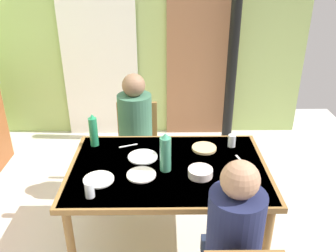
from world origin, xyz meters
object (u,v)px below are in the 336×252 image
at_px(dining_table, 168,175).
at_px(person_far_diner, 135,122).
at_px(water_bottle_green_far, 93,131).
at_px(serving_bowl_center, 200,172).
at_px(chair_far_diner, 137,143).
at_px(water_bottle_green_near, 165,153).
at_px(person_near_diner, 234,231).

xyz_separation_m(dining_table, person_far_diner, (-0.29, 0.69, 0.10)).
relative_size(dining_table, water_bottle_green_far, 5.30).
xyz_separation_m(person_far_diner, serving_bowl_center, (0.50, -0.81, -0.00)).
distance_m(chair_far_diner, serving_bowl_center, 1.11).
bearing_deg(water_bottle_green_near, chair_far_diner, 107.02).
xyz_separation_m(chair_far_diner, person_near_diner, (0.63, -1.52, 0.28)).
bearing_deg(dining_table, person_far_diner, 112.46).
relative_size(water_bottle_green_far, serving_bowl_center, 1.58).
height_order(dining_table, person_far_diner, person_far_diner).
distance_m(person_far_diner, serving_bowl_center, 0.96).
xyz_separation_m(chair_far_diner, water_bottle_green_far, (-0.30, -0.50, 0.38)).
distance_m(person_near_diner, water_bottle_green_far, 1.38).
distance_m(person_far_diner, water_bottle_green_near, 0.79).
bearing_deg(person_far_diner, person_near_diner, 114.53).
distance_m(person_near_diner, water_bottle_green_near, 0.75).
bearing_deg(serving_bowl_center, chair_far_diner, 117.96).
bearing_deg(water_bottle_green_far, person_far_diner, 51.04).
xyz_separation_m(dining_table, chair_far_diner, (-0.29, 0.83, -0.18)).
bearing_deg(person_far_diner, chair_far_diner, -90.00).
bearing_deg(dining_table, water_bottle_green_near, -115.06).
xyz_separation_m(person_near_diner, water_bottle_green_far, (-0.93, 1.02, 0.10)).
bearing_deg(chair_far_diner, water_bottle_green_far, 59.50).
bearing_deg(chair_far_diner, person_near_diner, 112.56).
bearing_deg(person_near_diner, water_bottle_green_far, 132.33).
height_order(person_far_diner, water_bottle_green_near, person_far_diner).
relative_size(dining_table, water_bottle_green_near, 4.93).
distance_m(dining_table, chair_far_diner, 0.90).
bearing_deg(water_bottle_green_far, water_bottle_green_near, -33.23).
xyz_separation_m(person_near_diner, serving_bowl_center, (-0.13, 0.57, -0.00)).
relative_size(person_far_diner, water_bottle_green_far, 2.87).
height_order(person_near_diner, person_far_diner, same).
bearing_deg(water_bottle_green_near, person_far_diner, 109.95).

